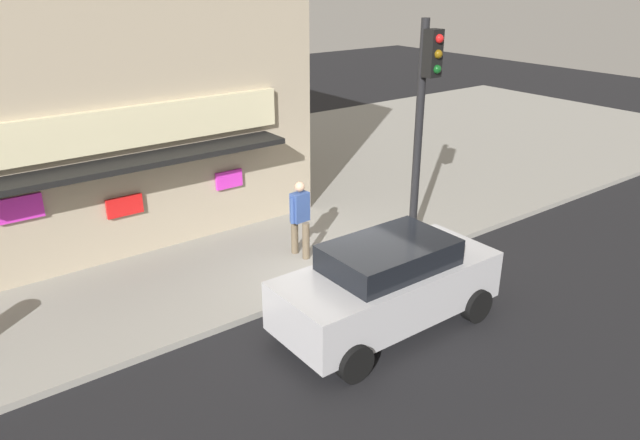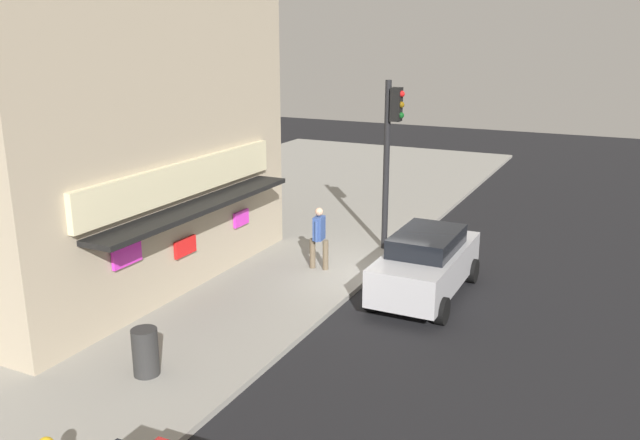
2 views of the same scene
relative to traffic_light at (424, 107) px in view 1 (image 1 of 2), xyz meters
name	(u,v)px [view 1 (image 1 of 2)]	position (x,y,z in m)	size (l,w,h in m)	color
ground_plane	(345,286)	(-2.44, -0.43, -3.33)	(60.86, 60.86, 0.00)	black
sidewalk	(202,195)	(-2.44, 6.05, -3.26)	(40.57, 12.95, 0.13)	gray
corner_building	(60,65)	(-5.41, 7.28, 0.48)	(9.57, 8.92, 7.37)	tan
traffic_light	(424,107)	(0.00, 0.00, 0.00)	(0.32, 0.58, 4.99)	black
pedestrian	(300,216)	(-2.49, 1.07, -2.26)	(0.53, 0.55, 1.73)	brown
parked_car_silver	(388,284)	(-2.78, -2.05, -2.46)	(4.17, 1.92, 1.68)	#B7B7BC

